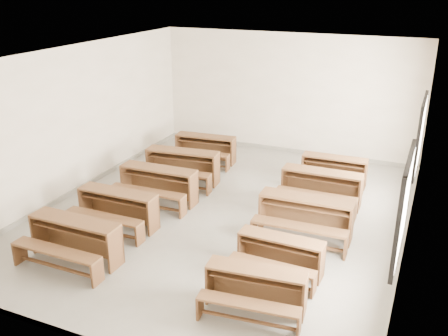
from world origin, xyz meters
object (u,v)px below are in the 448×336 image
at_px(desk_set_5, 255,287).
at_px(desk_set_9, 334,169).
at_px(desk_set_6, 280,253).
at_px(desk_set_4, 205,147).
at_px(desk_set_8, 321,186).
at_px(desk_set_0, 74,237).
at_px(desk_set_7, 305,214).
at_px(desk_set_3, 182,164).
at_px(desk_set_1, 117,206).
at_px(desk_set_2, 158,182).

relative_size(desk_set_5, desk_set_9, 1.02).
distance_m(desk_set_6, desk_set_9, 4.04).
distance_m(desk_set_4, desk_set_8, 3.63).
bearing_deg(desk_set_6, desk_set_0, -161.78).
xyz_separation_m(desk_set_6, desk_set_7, (0.06, 1.35, 0.08)).
height_order(desk_set_3, desk_set_8, desk_set_3).
bearing_deg(desk_set_7, desk_set_1, -164.89).
xyz_separation_m(desk_set_3, desk_set_4, (-0.10, 1.44, -0.04)).
relative_size(desk_set_0, desk_set_7, 0.94).
bearing_deg(desk_set_3, desk_set_9, 15.13).
height_order(desk_set_5, desk_set_6, desk_set_5).
xyz_separation_m(desk_set_2, desk_set_5, (3.20, -2.67, -0.06)).
bearing_deg(desk_set_5, desk_set_1, 151.54).
height_order(desk_set_3, desk_set_4, desk_set_3).
xyz_separation_m(desk_set_3, desk_set_6, (3.26, -2.77, -0.08)).
height_order(desk_set_2, desk_set_3, desk_set_3).
bearing_deg(desk_set_2, desk_set_7, -6.23).
bearing_deg(desk_set_5, desk_set_4, 116.18).
bearing_deg(desk_set_4, desk_set_8, -27.46).
height_order(desk_set_5, desk_set_7, desk_set_7).
xyz_separation_m(desk_set_7, desk_set_8, (-0.06, 1.48, -0.02)).
xyz_separation_m(desk_set_0, desk_set_3, (0.04, 3.78, 0.02)).
xyz_separation_m(desk_set_4, desk_set_6, (3.36, -4.21, -0.04)).
distance_m(desk_set_0, desk_set_6, 3.46).
distance_m(desk_set_5, desk_set_6, 1.06).
bearing_deg(desk_set_3, desk_set_5, -55.93).
distance_m(desk_set_6, desk_set_8, 2.83).
bearing_deg(desk_set_9, desk_set_7, -90.55).
height_order(desk_set_7, desk_set_9, desk_set_7).
distance_m(desk_set_4, desk_set_6, 5.39).
bearing_deg(desk_set_7, desk_set_8, 90.34).
height_order(desk_set_1, desk_set_5, desk_set_1).
bearing_deg(desk_set_1, desk_set_2, 83.72).
bearing_deg(desk_set_0, desk_set_1, 92.66).
xyz_separation_m(desk_set_8, desk_set_9, (0.02, 1.21, -0.05)).
xyz_separation_m(desk_set_1, desk_set_6, (3.36, -0.31, -0.05)).
bearing_deg(desk_set_3, desk_set_6, -46.41).
distance_m(desk_set_5, desk_set_7, 2.42).
xyz_separation_m(desk_set_4, desk_set_8, (3.36, -1.38, 0.03)).
relative_size(desk_set_6, desk_set_9, 0.95).
distance_m(desk_set_3, desk_set_6, 4.28).
bearing_deg(desk_set_8, desk_set_6, -90.46).
xyz_separation_m(desk_set_2, desk_set_3, (-0.04, 1.16, 0.01)).
bearing_deg(desk_set_4, desk_set_9, -7.94).
relative_size(desk_set_1, desk_set_3, 0.89).
height_order(desk_set_6, desk_set_8, desk_set_8).
height_order(desk_set_6, desk_set_9, desk_set_9).
bearing_deg(desk_set_0, desk_set_5, -0.57).
xyz_separation_m(desk_set_0, desk_set_7, (3.36, 2.36, 0.02)).
relative_size(desk_set_0, desk_set_2, 0.97).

